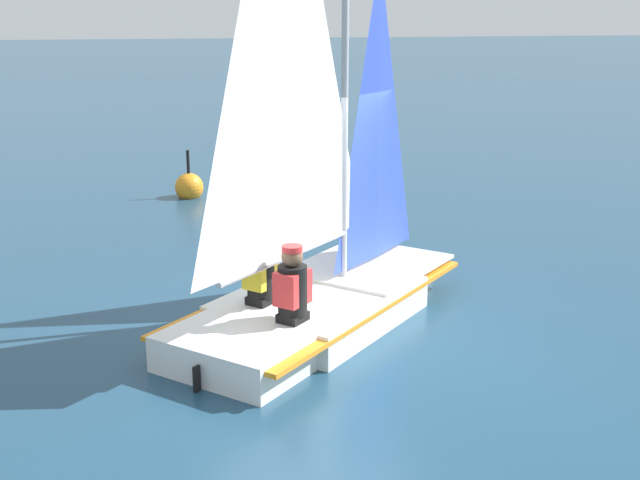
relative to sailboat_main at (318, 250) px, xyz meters
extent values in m
plane|color=navy|center=(0.03, 0.03, -0.85)|extent=(260.00, 260.00, 0.00)
cube|color=white|center=(0.03, 0.03, -0.67)|extent=(2.77, 2.69, 0.37)
cube|color=white|center=(1.25, 1.05, -0.67)|extent=(1.30, 1.29, 0.37)
cube|color=white|center=(-1.19, -1.00, -0.67)|extent=(1.61, 1.66, 0.37)
cube|color=orange|center=(0.03, 0.03, -0.55)|extent=(4.12, 3.84, 0.05)
cube|color=silver|center=(0.89, 0.75, -0.47)|extent=(2.37, 2.33, 0.04)
cylinder|color=#B7B7BC|center=(0.42, 0.35, 2.20)|extent=(0.08, 0.08, 5.38)
cylinder|color=#B7B7BC|center=(-0.45, -0.38, 0.08)|extent=(1.78, 1.52, 0.07)
pyramid|color=white|center=(-0.45, -0.38, 2.44)|extent=(1.68, 1.43, 4.66)
pyramid|color=blue|center=(1.00, 0.85, 1.43)|extent=(1.08, 0.93, 3.63)
cube|color=black|center=(-1.59, -1.34, -0.73)|extent=(0.08, 0.07, 0.26)
cube|color=black|center=(-0.70, -0.17, -0.62)|extent=(0.37, 0.36, 0.45)
cylinder|color=black|center=(-0.70, -0.17, -0.15)|extent=(0.42, 0.42, 0.50)
cube|color=yellow|center=(-0.70, -0.17, -0.12)|extent=(0.43, 0.42, 0.35)
sphere|color=#A87A56|center=(-0.70, -0.17, 0.20)|extent=(0.22, 0.22, 0.22)
cylinder|color=red|center=(-0.70, -0.17, 0.28)|extent=(0.29, 0.29, 0.06)
cube|color=black|center=(-0.51, -0.78, -0.62)|extent=(0.37, 0.36, 0.45)
cylinder|color=black|center=(-0.51, -0.78, -0.15)|extent=(0.42, 0.42, 0.50)
cube|color=red|center=(-0.51, -0.78, -0.12)|extent=(0.43, 0.42, 0.35)
sphere|color=brown|center=(-0.51, -0.78, 0.20)|extent=(0.22, 0.22, 0.22)
cylinder|color=red|center=(-0.51, -0.78, 0.28)|extent=(0.29, 0.29, 0.06)
sphere|color=orange|center=(-0.44, 7.08, -0.66)|extent=(0.55, 0.55, 0.55)
cylinder|color=black|center=(-0.44, 7.08, -0.20)|extent=(0.06, 0.06, 0.53)
camera|label=1|loc=(-2.51, -8.18, 2.50)|focal=45.00mm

